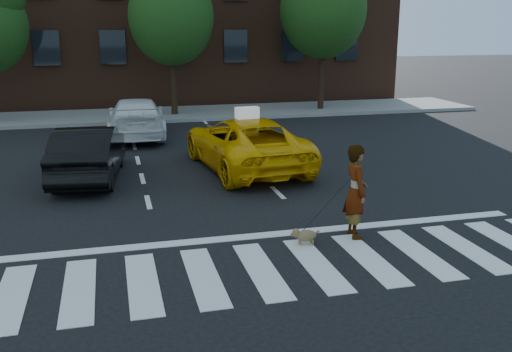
# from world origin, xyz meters

# --- Properties ---
(ground) EXTENTS (120.00, 120.00, 0.00)m
(ground) POSITION_xyz_m (0.00, 0.00, 0.00)
(ground) COLOR black
(ground) RESTS_ON ground
(crosswalk) EXTENTS (13.00, 2.40, 0.01)m
(crosswalk) POSITION_xyz_m (0.00, 0.00, 0.01)
(crosswalk) COLOR silver
(crosswalk) RESTS_ON ground
(stop_line) EXTENTS (12.00, 0.30, 0.01)m
(stop_line) POSITION_xyz_m (0.00, 1.60, 0.01)
(stop_line) COLOR silver
(stop_line) RESTS_ON ground
(sidewalk_far) EXTENTS (30.00, 4.00, 0.15)m
(sidewalk_far) POSITION_xyz_m (0.00, 17.50, 0.07)
(sidewalk_far) COLOR slate
(sidewalk_far) RESTS_ON ground
(tree_mid) EXTENTS (3.69, 3.69, 7.10)m
(tree_mid) POSITION_xyz_m (0.53, 17.00, 4.85)
(tree_mid) COLOR black
(tree_mid) RESTS_ON ground
(taxi) EXTENTS (3.05, 5.65, 1.51)m
(taxi) POSITION_xyz_m (1.40, 7.00, 0.75)
(taxi) COLOR #EAA704
(taxi) RESTS_ON ground
(black_sedan) EXTENTS (2.02, 4.52, 1.44)m
(black_sedan) POSITION_xyz_m (-2.97, 6.96, 0.72)
(black_sedan) COLOR black
(black_sedan) RESTS_ON ground
(white_suv) EXTENTS (2.24, 5.06, 1.44)m
(white_suv) POSITION_xyz_m (-1.40, 12.70, 0.72)
(white_suv) COLOR white
(white_suv) RESTS_ON ground
(woman) EXTENTS (0.51, 0.72, 1.86)m
(woman) POSITION_xyz_m (2.19, 1.10, 0.93)
(woman) COLOR #999999
(woman) RESTS_ON ground
(dog) EXTENTS (0.56, 0.28, 0.32)m
(dog) POSITION_xyz_m (1.09, 0.94, 0.19)
(dog) COLOR #9D7C4F
(dog) RESTS_ON ground
(taxi_sign) EXTENTS (0.68, 0.35, 0.32)m
(taxi_sign) POSITION_xyz_m (1.40, 6.80, 1.67)
(taxi_sign) COLOR white
(taxi_sign) RESTS_ON taxi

